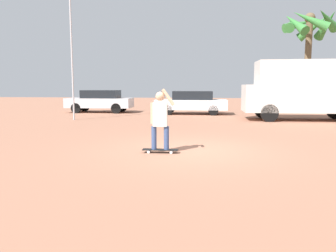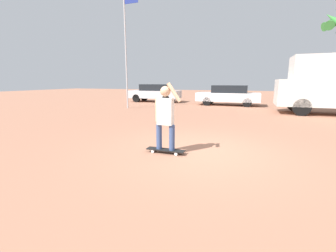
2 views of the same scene
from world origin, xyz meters
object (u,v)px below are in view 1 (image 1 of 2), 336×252
object	(u,v)px
palm_tree_near_van	(309,29)
skateboard	(160,150)
parked_car_silver	(100,101)
camper_van	(308,88)
flagpole	(73,39)
parked_car_white	(191,102)
person_skateboarder	(160,117)

from	to	relation	value
palm_tree_near_van	skateboard	bearing A→B (deg)	-117.30
skateboard	palm_tree_near_van	bearing A→B (deg)	62.70
skateboard	parked_car_silver	world-z (taller)	parked_car_silver
camper_van	flagpole	world-z (taller)	flagpole
skateboard	camper_van	world-z (taller)	camper_van
flagpole	parked_car_white	bearing A→B (deg)	34.96
skateboard	parked_car_white	distance (m)	12.35
skateboard	person_skateboarder	world-z (taller)	person_skateboarder
skateboard	parked_car_white	bearing A→B (deg)	88.26
palm_tree_near_van	parked_car_white	bearing A→B (deg)	-151.12
skateboard	parked_car_silver	bearing A→B (deg)	114.35
parked_car_white	person_skateboarder	bearing A→B (deg)	-91.74
person_skateboarder	flagpole	bearing A→B (deg)	124.97
parked_car_silver	parked_car_white	bearing A→B (deg)	-6.63
parked_car_white	camper_van	bearing A→B (deg)	-26.38
parked_car_white	flagpole	xyz separation A→B (m)	(-6.04, -4.22, 3.48)
skateboard	person_skateboarder	bearing A→B (deg)	180.00
skateboard	person_skateboarder	distance (m)	0.91
skateboard	flagpole	world-z (taller)	flagpole
parked_car_white	parked_car_silver	xyz separation A→B (m)	(-6.28, 0.73, 0.03)
skateboard	camper_van	distance (m)	11.47
skateboard	camper_van	bearing A→B (deg)	54.52
skateboard	parked_car_white	world-z (taller)	parked_car_white
camper_van	flagpole	xyz separation A→B (m)	(-12.26, -1.14, 2.55)
parked_car_white	palm_tree_near_van	xyz separation A→B (m)	(8.37, 4.62, 5.21)
parked_car_silver	flagpole	world-z (taller)	flagpole
parked_car_silver	palm_tree_near_van	bearing A→B (deg)	14.86
parked_car_white	palm_tree_near_van	world-z (taller)	palm_tree_near_van
camper_van	palm_tree_near_van	distance (m)	9.07
palm_tree_near_van	flagpole	distance (m)	17.00
person_skateboarder	parked_car_silver	bearing A→B (deg)	114.35
skateboard	flagpole	xyz separation A→B (m)	(-5.67, 8.10, 4.18)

